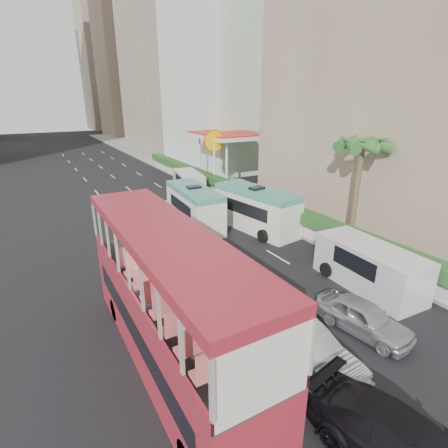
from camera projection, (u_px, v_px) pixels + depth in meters
ground_plane at (298, 312)px, 15.56m from camera, size 200.00×200.00×0.00m
double_decker_bus at (168, 300)px, 11.89m from camera, size 2.50×11.00×5.06m
car_silver_lane_a at (300, 365)px, 12.51m from camera, size 2.08×4.85×1.55m
car_silver_lane_b at (361, 331)px, 14.30m from camera, size 2.13×4.13×1.34m
van_asset at (183, 214)px, 28.59m from camera, size 1.98×4.23×1.17m
minibus_near at (194, 207)px, 25.63m from camera, size 2.59×6.59×2.86m
minibus_far at (256, 209)px, 24.90m from camera, size 3.21×6.96×2.97m
panel_van_near at (369, 267)px, 17.34m from camera, size 2.52×5.63×2.20m
panel_van_far at (189, 183)px, 34.71m from camera, size 2.96×5.48×2.08m
sidewalk at (212, 180)px, 40.12m from camera, size 6.00×120.00×0.18m
kerb_wall at (244, 202)px, 29.65m from camera, size 0.30×44.00×1.00m
hedge at (244, 192)px, 29.35m from camera, size 1.10×44.00×0.70m
palm_tree at (356, 195)px, 21.32m from camera, size 0.36×0.36×6.40m
shell_station at (229, 158)px, 38.05m from camera, size 6.50×8.00×5.50m
tower_mid at (168, 3)px, 62.73m from camera, size 16.00×16.00×50.00m
tower_far_a at (128, 39)px, 82.84m from camera, size 14.00×14.00×44.00m
tower_far_b at (108, 57)px, 101.45m from camera, size 14.00×14.00×40.00m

